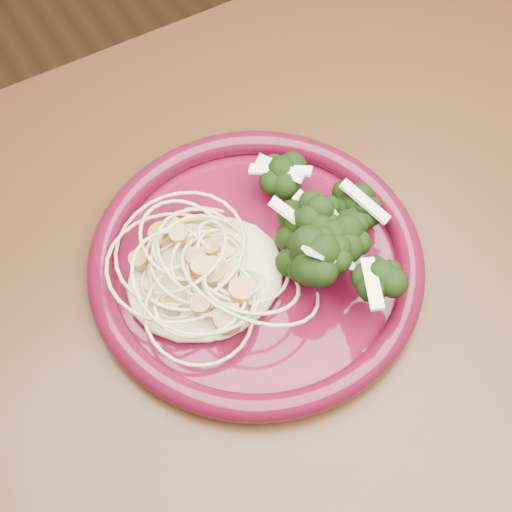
{
  "coord_description": "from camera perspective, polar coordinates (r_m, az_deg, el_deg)",
  "views": [
    {
      "loc": [
        -0.27,
        -0.22,
        1.3
      ],
      "look_at": [
        -0.1,
        0.07,
        0.77
      ],
      "focal_mm": 50.0,
      "sensor_mm": 36.0,
      "label": 1
    }
  ],
  "objects": [
    {
      "name": "onion_garnish",
      "position": [
        0.6,
        5.16,
        4.18
      ],
      "size": [
        0.09,
        0.12,
        0.06
      ],
      "primitive_type": null,
      "rotation": [
        0.0,
        0.0,
        -0.18
      ],
      "color": "white",
      "rests_on": "broccoli_pile"
    },
    {
      "name": "dinner_plate",
      "position": [
        0.63,
        0.0,
        -0.44
      ],
      "size": [
        0.35,
        0.35,
        0.02
      ],
      "rotation": [
        0.0,
        0.0,
        -0.18
      ],
      "color": "#4F0A1D",
      "rests_on": "dining_table"
    },
    {
      "name": "dining_table",
      "position": [
        0.74,
        9.71,
        -5.3
      ],
      "size": [
        1.2,
        0.8,
        0.75
      ],
      "color": "#472814",
      "rests_on": "ground"
    },
    {
      "name": "scallop_cluster",
      "position": [
        0.59,
        -4.3,
        0.61
      ],
      "size": [
        0.13,
        0.13,
        0.04
      ],
      "primitive_type": null,
      "rotation": [
        0.0,
        0.0,
        -0.18
      ],
      "color": "#BD8B47",
      "rests_on": "spaghetti_pile"
    },
    {
      "name": "broccoli_pile",
      "position": [
        0.63,
        4.92,
        2.3
      ],
      "size": [
        0.13,
        0.18,
        0.06
      ],
      "primitive_type": "ellipsoid",
      "rotation": [
        0.0,
        0.0,
        -0.18
      ],
      "color": "black",
      "rests_on": "dinner_plate"
    },
    {
      "name": "spaghetti_pile",
      "position": [
        0.62,
        -4.09,
        -1.18
      ],
      "size": [
        0.16,
        0.15,
        0.03
      ],
      "primitive_type": "ellipsoid",
      "rotation": [
        0.0,
        0.0,
        -0.18
      ],
      "color": "beige",
      "rests_on": "dinner_plate"
    }
  ]
}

